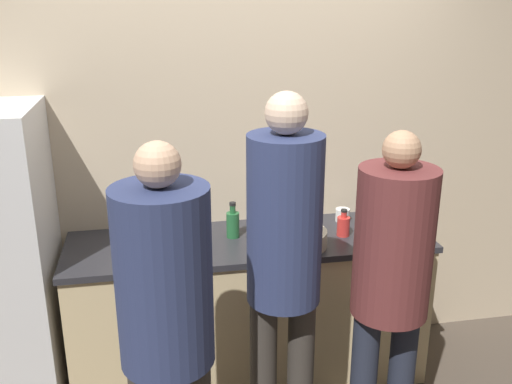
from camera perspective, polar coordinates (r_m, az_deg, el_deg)
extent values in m
cube|color=#C6B293|center=(3.44, -1.66, 3.61)|extent=(5.20, 0.06, 2.60)
cube|color=beige|center=(3.49, -0.68, -11.66)|extent=(2.03, 0.63, 0.86)
cube|color=#28282D|center=(3.28, -0.71, -4.88)|extent=(2.06, 0.66, 0.03)
cylinder|color=navy|center=(2.22, -9.19, -8.45)|extent=(0.37, 0.37, 0.72)
sphere|color=#DBAD89|center=(2.06, -9.83, 2.73)|extent=(0.17, 0.17, 0.17)
cylinder|color=#38332D|center=(2.91, 0.73, -18.33)|extent=(0.13, 0.13, 0.88)
cylinder|color=#38332D|center=(2.95, 4.45, -17.87)|extent=(0.13, 0.13, 0.88)
cylinder|color=navy|center=(2.52, 2.88, -2.85)|extent=(0.34, 0.34, 0.77)
sphere|color=beige|center=(2.39, 3.07, 7.89)|extent=(0.18, 0.18, 0.18)
cylinder|color=#232838|center=(3.06, 14.27, -17.79)|extent=(0.13, 0.13, 0.80)
cylinder|color=brown|center=(2.65, 13.62, -4.97)|extent=(0.36, 0.36, 0.70)
sphere|color=tan|center=(2.51, 14.37, 4.14)|extent=(0.17, 0.17, 0.17)
cylinder|color=beige|center=(3.16, 3.98, -4.60)|extent=(0.35, 0.35, 0.09)
ellipsoid|color=yellow|center=(3.15, 4.77, -3.45)|extent=(0.15, 0.12, 0.04)
cylinder|color=#ADA393|center=(3.36, -9.68, -3.08)|extent=(0.12, 0.12, 0.13)
cylinder|color=#99754C|center=(3.32, -10.00, -1.66)|extent=(0.01, 0.05, 0.20)
cylinder|color=#99754C|center=(3.33, -9.58, -1.60)|extent=(0.03, 0.04, 0.20)
cylinder|color=#99754C|center=(3.31, -9.76, -1.72)|extent=(0.04, 0.01, 0.20)
cylinder|color=#236033|center=(3.26, -2.33, -3.31)|extent=(0.07, 0.07, 0.15)
cylinder|color=#236033|center=(3.23, -2.35, -1.72)|extent=(0.03, 0.03, 0.05)
cylinder|color=black|center=(3.22, -2.36, -1.19)|extent=(0.04, 0.04, 0.02)
cylinder|color=red|center=(3.32, 8.72, -3.42)|extent=(0.07, 0.07, 0.11)
cylinder|color=red|center=(3.30, 8.79, -2.24)|extent=(0.03, 0.03, 0.04)
cylinder|color=black|center=(3.29, 8.81, -1.85)|extent=(0.04, 0.04, 0.01)
cylinder|color=#28282D|center=(3.04, -10.96, -6.06)|extent=(0.08, 0.08, 0.08)
cylinder|color=white|center=(3.54, 8.65, -2.27)|extent=(0.09, 0.09, 0.08)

